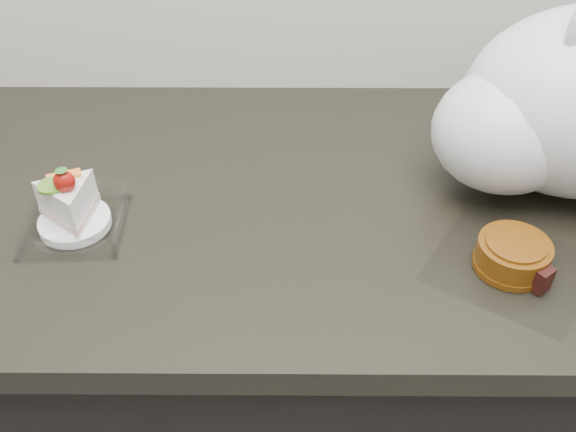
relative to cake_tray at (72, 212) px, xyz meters
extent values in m
cube|color=black|center=(0.33, 0.08, -0.50)|extent=(2.00, 0.60, 0.86)
cube|color=black|center=(0.33, 0.08, -0.05)|extent=(2.04, 0.64, 0.04)
cube|color=white|center=(0.00, 0.00, -0.03)|extent=(0.14, 0.14, 0.00)
cylinder|color=white|center=(0.00, 0.00, -0.02)|extent=(0.10, 0.10, 0.01)
ellipsoid|color=#B01B0B|center=(0.00, -0.01, 0.06)|extent=(0.03, 0.02, 0.03)
cone|color=#2D7223|center=(0.00, -0.01, 0.07)|extent=(0.02, 0.02, 0.01)
cylinder|color=#60A12E|center=(-0.02, -0.01, 0.05)|extent=(0.04, 0.04, 0.00)
cube|color=orange|center=(-0.01, 0.02, 0.05)|extent=(0.05, 0.03, 0.00)
cube|color=white|center=(0.57, -0.07, -0.03)|extent=(0.25, 0.24, 0.00)
cylinder|color=brown|center=(0.57, -0.07, -0.01)|extent=(0.12, 0.12, 0.04)
cylinder|color=brown|center=(0.57, -0.07, -0.02)|extent=(0.12, 0.12, 0.01)
cylinder|color=brown|center=(0.57, -0.07, 0.01)|extent=(0.10, 0.10, 0.00)
cube|color=black|center=(0.60, -0.11, -0.01)|extent=(0.03, 0.03, 0.03)
ellipsoid|color=white|center=(0.59, 0.09, 0.08)|extent=(0.26, 0.25, 0.17)
camera|label=1|loc=(0.29, -0.66, 0.55)|focal=40.00mm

